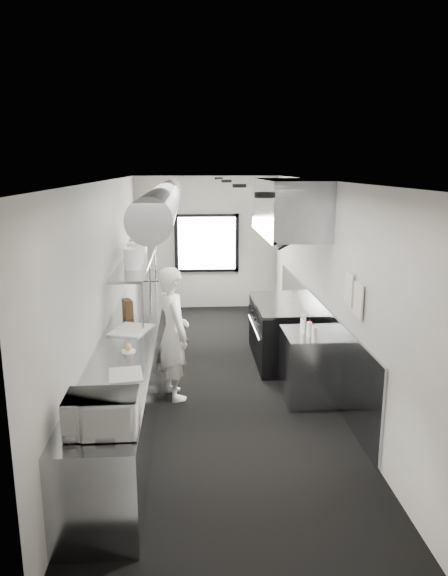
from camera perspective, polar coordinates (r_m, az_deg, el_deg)
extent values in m
cube|color=black|center=(7.62, -0.72, -9.94)|extent=(3.00, 8.00, 0.01)
cube|color=silver|center=(7.01, -0.78, 11.62)|extent=(3.00, 8.00, 0.01)
cube|color=beige|center=(11.12, -1.90, 4.91)|extent=(3.00, 0.02, 2.80)
cube|color=beige|center=(3.41, 3.12, -14.50)|extent=(3.00, 0.02, 2.80)
cube|color=beige|center=(7.26, -12.65, 0.20)|extent=(0.02, 8.00, 2.80)
cube|color=beige|center=(7.42, 10.90, 0.56)|extent=(0.02, 8.00, 2.80)
cube|color=#90969D|center=(7.92, 9.95, -4.99)|extent=(0.03, 5.50, 1.10)
cylinder|color=#999CA1|center=(7.42, -6.43, 9.69)|extent=(0.40, 6.40, 0.40)
cube|color=white|center=(11.08, -1.89, 4.89)|extent=(1.20, 0.03, 1.10)
cube|color=black|center=(11.03, -1.92, 7.86)|extent=(1.36, 0.03, 0.08)
cube|color=black|center=(11.20, -1.87, 1.99)|extent=(1.36, 0.03, 0.08)
cube|color=black|center=(11.10, -5.21, 4.85)|extent=(0.08, 0.03, 1.25)
cube|color=black|center=(11.14, 1.41, 4.93)|extent=(0.08, 0.03, 1.25)
cube|color=#90969D|center=(7.86, 7.07, 8.77)|extent=(0.80, 2.20, 0.80)
cube|color=#90969D|center=(7.84, 4.24, 5.95)|extent=(0.05, 2.20, 0.05)
cube|color=black|center=(7.88, 6.42, 6.31)|extent=(0.50, 2.10, 0.28)
cube|color=#90969D|center=(7.02, -10.01, -8.25)|extent=(0.70, 6.00, 0.90)
cube|color=#90969D|center=(8.17, -9.59, 2.82)|extent=(0.45, 3.00, 0.04)
cylinder|color=#90969D|center=(6.86, -8.93, -1.94)|extent=(0.04, 0.04, 0.66)
cylinder|color=#90969D|center=(8.21, -8.12, 0.59)|extent=(0.04, 0.04, 0.66)
cylinder|color=#90969D|center=(9.58, -7.53, 2.39)|extent=(0.04, 0.04, 0.66)
cube|color=black|center=(8.23, 6.34, -4.89)|extent=(0.85, 1.60, 0.90)
cube|color=#90969D|center=(8.10, 6.43, -1.73)|extent=(0.85, 1.60, 0.04)
cube|color=#90969D|center=(8.17, 3.50, -4.97)|extent=(0.03, 1.55, 0.80)
cylinder|color=#90969D|center=(8.13, 3.30, -4.31)|extent=(0.03, 1.30, 0.03)
cube|color=#90969D|center=(6.96, 9.21, -8.40)|extent=(0.65, 0.80, 0.90)
cube|color=#90969D|center=(10.54, -7.96, -0.93)|extent=(0.70, 1.20, 0.90)
cube|color=silver|center=(6.24, 13.47, -0.04)|extent=(0.02, 0.28, 0.38)
cube|color=silver|center=(5.93, 14.44, -1.28)|extent=(0.02, 0.28, 0.38)
imported|color=white|center=(6.83, -5.55, -4.92)|extent=(0.62, 0.74, 1.75)
imported|color=white|center=(4.39, -13.18, -13.20)|extent=(0.53, 0.41, 0.32)
cylinder|color=#A0AB9D|center=(4.80, -15.10, -12.37)|extent=(0.17, 0.17, 0.10)
cylinder|color=#A0AB9D|center=(4.98, -14.85, -11.45)|extent=(0.15, 0.15, 0.10)
cube|color=white|center=(5.52, -10.68, -9.24)|extent=(0.39, 0.46, 0.01)
cylinder|color=white|center=(6.16, -10.40, -6.79)|extent=(0.22, 0.22, 0.01)
sphere|color=tan|center=(6.15, -10.42, -6.35)|extent=(0.09, 0.09, 0.09)
cube|color=silver|center=(6.93, -10.08, -4.51)|extent=(0.59, 0.68, 0.02)
cube|color=#533A1D|center=(7.51, -10.47, -2.21)|extent=(0.18, 0.25, 0.25)
cylinder|color=white|center=(7.47, -9.96, 3.17)|extent=(0.27, 0.27, 0.29)
cylinder|color=white|center=(7.91, -9.61, 3.80)|extent=(0.27, 0.27, 0.31)
cylinder|color=white|center=(8.42, -9.60, 4.32)|extent=(0.27, 0.27, 0.31)
cylinder|color=white|center=(8.85, -9.11, 4.86)|extent=(0.24, 0.24, 0.33)
cylinder|color=silver|center=(6.48, 9.84, -5.00)|extent=(0.07, 0.07, 0.18)
cylinder|color=silver|center=(6.65, 9.28, -4.47)|extent=(0.08, 0.08, 0.19)
cylinder|color=silver|center=(6.76, 8.64, -4.20)|extent=(0.07, 0.07, 0.17)
cylinder|color=silver|center=(6.90, 8.56, -3.91)|extent=(0.06, 0.06, 0.16)
cylinder|color=silver|center=(7.02, 8.72, -3.54)|extent=(0.07, 0.07, 0.18)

